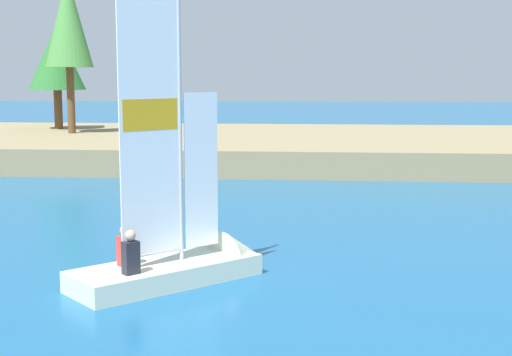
# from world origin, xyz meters

# --- Properties ---
(shore_bank) EXTENTS (80.00, 15.25, 1.06)m
(shore_bank) POSITION_xyz_m (0.00, 30.38, 0.53)
(shore_bank) COLOR #897A56
(shore_bank) RESTS_ON ground
(shoreline_tree_left) EXTENTS (2.91, 2.91, 5.28)m
(shoreline_tree_left) POSITION_xyz_m (-13.15, 33.13, 4.69)
(shoreline_tree_left) COLOR brown
(shoreline_tree_left) RESTS_ON shore_bank
(shoreline_tree_midleft) EXTENTS (2.27, 2.27, 7.57)m
(shoreline_tree_midleft) POSITION_xyz_m (-11.56, 30.51, 6.36)
(shoreline_tree_midleft) COLOR brown
(shoreline_tree_midleft) RESTS_ON shore_bank
(sailboat) EXTENTS (3.83, 3.79, 6.02)m
(sailboat) POSITION_xyz_m (-1.94, 9.28, 0.43)
(sailboat) COLOR silver
(sailboat) RESTS_ON ground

